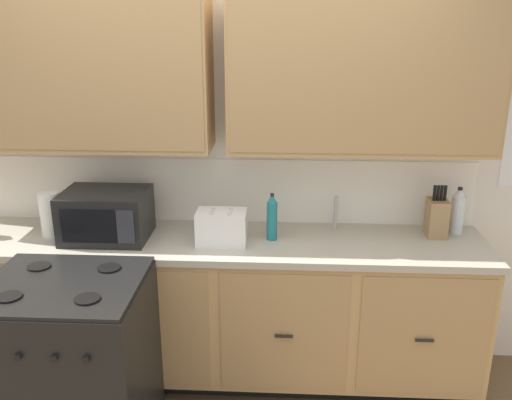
% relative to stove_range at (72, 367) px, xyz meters
% --- Properties ---
extents(wall_unit, '(4.24, 0.40, 2.36)m').
position_rel_stove_range_xyz_m(wall_unit, '(0.69, 0.83, 1.15)').
color(wall_unit, white).
rests_on(wall_unit, ground_plane).
extents(counter_run, '(3.07, 0.64, 0.92)m').
position_rel_stove_range_xyz_m(counter_run, '(0.69, 0.63, 0.00)').
color(counter_run, black).
rests_on(counter_run, ground_plane).
extents(stove_range, '(0.76, 0.68, 0.95)m').
position_rel_stove_range_xyz_m(stove_range, '(0.00, 0.00, 0.00)').
color(stove_range, black).
rests_on(stove_range, ground_plane).
extents(microwave, '(0.48, 0.37, 0.28)m').
position_rel_stove_range_xyz_m(microwave, '(0.03, 0.61, 0.59)').
color(microwave, black).
rests_on(microwave, counter_run).
extents(toaster, '(0.28, 0.18, 0.19)m').
position_rel_stove_range_xyz_m(toaster, '(0.70, 0.57, 0.55)').
color(toaster, white).
rests_on(toaster, counter_run).
extents(knife_block, '(0.11, 0.14, 0.31)m').
position_rel_stove_range_xyz_m(knife_block, '(1.94, 0.75, 0.57)').
color(knife_block, '#9C794E').
rests_on(knife_block, counter_run).
extents(sink_faucet, '(0.02, 0.02, 0.20)m').
position_rel_stove_range_xyz_m(sink_faucet, '(1.36, 0.84, 0.55)').
color(sink_faucet, '#B2B5BA').
rests_on(sink_faucet, counter_run).
extents(paper_towel_roll, '(0.12, 0.12, 0.26)m').
position_rel_stove_range_xyz_m(paper_towel_roll, '(-0.30, 0.63, 0.58)').
color(paper_towel_roll, white).
rests_on(paper_towel_roll, counter_run).
extents(bottle_clear, '(0.08, 0.08, 0.28)m').
position_rel_stove_range_xyz_m(bottle_clear, '(2.07, 0.80, 0.59)').
color(bottle_clear, silver).
rests_on(bottle_clear, counter_run).
extents(bottle_teal, '(0.06, 0.06, 0.28)m').
position_rel_stove_range_xyz_m(bottle_teal, '(0.99, 0.64, 0.59)').
color(bottle_teal, '#1E707A').
rests_on(bottle_teal, counter_run).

